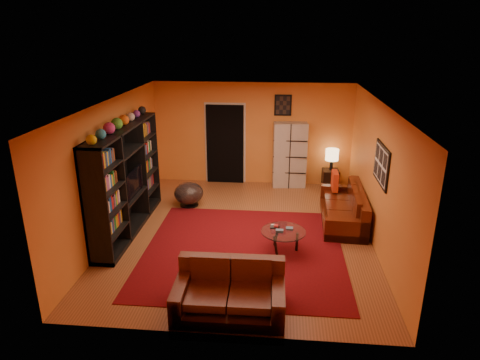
# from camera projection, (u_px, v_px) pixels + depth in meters

# --- Properties ---
(floor) EXTENTS (6.00, 6.00, 0.00)m
(floor) POSITION_uv_depth(u_px,v_px,m) (242.00, 233.00, 8.50)
(floor) COLOR brown
(floor) RESTS_ON ground
(ceiling) EXTENTS (6.00, 6.00, 0.00)m
(ceiling) POSITION_uv_depth(u_px,v_px,m) (242.00, 102.00, 7.63)
(ceiling) COLOR white
(ceiling) RESTS_ON wall_back
(wall_back) EXTENTS (6.00, 0.00, 6.00)m
(wall_back) POSITION_uv_depth(u_px,v_px,m) (252.00, 134.00, 10.88)
(wall_back) COLOR orange
(wall_back) RESTS_ON floor
(wall_front) EXTENTS (6.00, 0.00, 6.00)m
(wall_front) POSITION_uv_depth(u_px,v_px,m) (220.00, 248.00, 5.25)
(wall_front) COLOR orange
(wall_front) RESTS_ON floor
(wall_left) EXTENTS (0.00, 6.00, 6.00)m
(wall_left) POSITION_uv_depth(u_px,v_px,m) (114.00, 167.00, 8.29)
(wall_left) COLOR orange
(wall_left) RESTS_ON floor
(wall_right) EXTENTS (0.00, 6.00, 6.00)m
(wall_right) POSITION_uv_depth(u_px,v_px,m) (377.00, 175.00, 7.85)
(wall_right) COLOR orange
(wall_right) RESTS_ON floor
(rug) EXTENTS (3.60, 3.60, 0.01)m
(rug) POSITION_uv_depth(u_px,v_px,m) (244.00, 250.00, 7.84)
(rug) COLOR #52090F
(rug) RESTS_ON floor
(doorway) EXTENTS (0.95, 0.10, 2.04)m
(doorway) POSITION_uv_depth(u_px,v_px,m) (225.00, 144.00, 11.00)
(doorway) COLOR black
(doorway) RESTS_ON floor
(wall_art_right) EXTENTS (0.03, 1.00, 0.70)m
(wall_art_right) POSITION_uv_depth(u_px,v_px,m) (382.00, 165.00, 7.46)
(wall_art_right) COLOR black
(wall_art_right) RESTS_ON wall_right
(wall_art_back) EXTENTS (0.42, 0.03, 0.52)m
(wall_art_back) POSITION_uv_depth(u_px,v_px,m) (283.00, 105.00, 10.54)
(wall_art_back) COLOR black
(wall_art_back) RESTS_ON wall_back
(entertainment_unit) EXTENTS (0.45, 3.00, 2.10)m
(entertainment_unit) POSITION_uv_depth(u_px,v_px,m) (126.00, 180.00, 8.35)
(entertainment_unit) COLOR black
(entertainment_unit) RESTS_ON floor
(tv) EXTENTS (0.88, 0.12, 0.51)m
(tv) POSITION_uv_depth(u_px,v_px,m) (130.00, 183.00, 8.42)
(tv) COLOR black
(tv) RESTS_ON entertainment_unit
(sofa) EXTENTS (0.92, 2.06, 0.85)m
(sofa) POSITION_uv_depth(u_px,v_px,m) (347.00, 209.00, 8.92)
(sofa) COLOR #441409
(sofa) RESTS_ON rug
(loveseat) EXTENTS (1.58, 0.96, 0.85)m
(loveseat) POSITION_uv_depth(u_px,v_px,m) (230.00, 291.00, 6.14)
(loveseat) COLOR #441409
(loveseat) RESTS_ON rug
(throw_pillow) EXTENTS (0.12, 0.42, 0.42)m
(throw_pillow) POSITION_uv_depth(u_px,v_px,m) (335.00, 181.00, 9.54)
(throw_pillow) COLOR red
(throw_pillow) RESTS_ON sofa
(coffee_table) EXTENTS (0.80, 0.80, 0.40)m
(coffee_table) POSITION_uv_depth(u_px,v_px,m) (283.00, 233.00, 7.69)
(coffee_table) COLOR silver
(coffee_table) RESTS_ON floor
(storage_cabinet) EXTENTS (0.86, 0.44, 1.65)m
(storage_cabinet) POSITION_uv_depth(u_px,v_px,m) (290.00, 155.00, 10.77)
(storage_cabinet) COLOR beige
(storage_cabinet) RESTS_ON floor
(bowl_chair) EXTENTS (0.67, 0.67, 0.55)m
(bowl_chair) POSITION_uv_depth(u_px,v_px,m) (189.00, 193.00, 9.73)
(bowl_chair) COLOR black
(bowl_chair) RESTS_ON floor
(side_table) EXTENTS (0.41, 0.41, 0.50)m
(side_table) POSITION_uv_depth(u_px,v_px,m) (330.00, 179.00, 10.77)
(side_table) COLOR black
(side_table) RESTS_ON floor
(table_lamp) EXTENTS (0.32, 0.32, 0.54)m
(table_lamp) POSITION_uv_depth(u_px,v_px,m) (332.00, 155.00, 10.55)
(table_lamp) COLOR black
(table_lamp) RESTS_ON side_table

